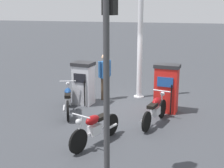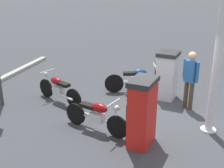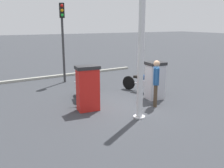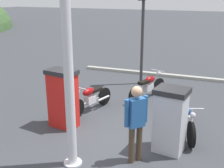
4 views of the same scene
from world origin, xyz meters
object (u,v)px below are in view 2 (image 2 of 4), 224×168
object	(u,v)px
fuel_pump_far	(142,112)
attendant_person	(190,76)
motorcycle_far_pump	(97,115)
motorcycle_extra	(58,88)
fuel_pump_near	(167,75)
motorcycle_near_pump	(137,79)
canopy_support_pole	(219,48)

from	to	relation	value
fuel_pump_far	attendant_person	distance (m)	2.55
motorcycle_far_pump	motorcycle_extra	bearing A→B (deg)	-33.76
fuel_pump_near	motorcycle_far_pump	xyz separation A→B (m)	(1.22, 2.82, -0.33)
fuel_pump_far	attendant_person	bearing A→B (deg)	-107.72
fuel_pump_near	motorcycle_near_pump	world-z (taller)	fuel_pump_near
motorcycle_far_pump	canopy_support_pole	size ratio (longest dim) A/B	0.41
canopy_support_pole	attendant_person	bearing A→B (deg)	-60.03
motorcycle_near_pump	attendant_person	world-z (taller)	attendant_person
motorcycle_near_pump	fuel_pump_near	bearing A→B (deg)	171.88
fuel_pump_near	motorcycle_extra	world-z (taller)	fuel_pump_near
attendant_person	fuel_pump_near	bearing A→B (deg)	-35.55
fuel_pump_near	attendant_person	distance (m)	0.98
canopy_support_pole	fuel_pump_far	bearing A→B (deg)	40.20
motorcycle_extra	fuel_pump_near	bearing A→B (deg)	-153.23
fuel_pump_far	canopy_support_pole	world-z (taller)	canopy_support_pole
motorcycle_near_pump	canopy_support_pole	xyz separation A→B (m)	(-2.50, 1.89, 1.72)
fuel_pump_near	fuel_pump_far	size ratio (longest dim) A/B	0.95
fuel_pump_near	fuel_pump_far	bearing A→B (deg)	90.00
canopy_support_pole	fuel_pump_near	bearing A→B (deg)	-50.04
fuel_pump_near	canopy_support_pole	world-z (taller)	canopy_support_pole
fuel_pump_near	attendant_person	bearing A→B (deg)	144.45
motorcycle_far_pump	canopy_support_pole	xyz separation A→B (m)	(-2.68, -1.07, 1.73)
motorcycle_far_pump	attendant_person	bearing A→B (deg)	-131.42
canopy_support_pole	motorcycle_far_pump	bearing A→B (deg)	21.79
motorcycle_extra	canopy_support_pole	bearing A→B (deg)	177.72
fuel_pump_far	attendant_person	size ratio (longest dim) A/B	0.93
motorcycle_near_pump	motorcycle_extra	size ratio (longest dim) A/B	1.07
attendant_person	canopy_support_pole	xyz separation A→B (m)	(-0.69, 1.19, 1.17)
fuel_pump_far	fuel_pump_near	bearing A→B (deg)	-90.00
attendant_person	canopy_support_pole	bearing A→B (deg)	119.97
motorcycle_extra	motorcycle_near_pump	bearing A→B (deg)	-140.24
motorcycle_extra	attendant_person	size ratio (longest dim) A/B	1.06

